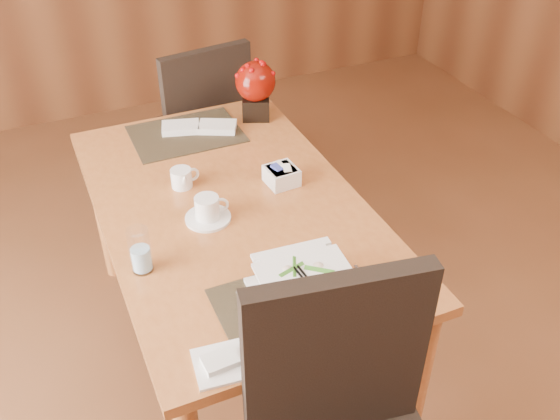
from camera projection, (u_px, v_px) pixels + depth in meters
name	position (u px, v px, depth m)	size (l,w,h in m)	color
dining_table	(232.00, 226.00, 2.28)	(0.90, 1.50, 0.75)	#B56732
placemat_near	(296.00, 305.00, 1.82)	(0.45, 0.33, 0.01)	black
placemat_far	(186.00, 134.00, 2.63)	(0.45, 0.33, 0.01)	black
soup_setting	(305.00, 289.00, 1.79)	(0.31, 0.31, 0.12)	white
coffee_cup	(207.00, 210.00, 2.13)	(0.16, 0.16, 0.09)	white
water_glass	(140.00, 250.00, 1.90)	(0.07, 0.07, 0.15)	white
creamer_jug	(181.00, 178.00, 2.29)	(0.10, 0.10, 0.07)	white
sugar_caddy	(282.00, 176.00, 2.31)	(0.11, 0.11, 0.07)	white
berry_decor	(255.00, 87.00, 2.67)	(0.17, 0.17, 0.26)	black
napkins_far	(202.00, 127.00, 2.64)	(0.31, 0.11, 0.03)	white
bread_plate	(221.00, 364.00, 1.64)	(0.14, 0.14, 0.01)	white
far_chair	(200.00, 125.00, 3.09)	(0.52, 0.53, 0.99)	black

